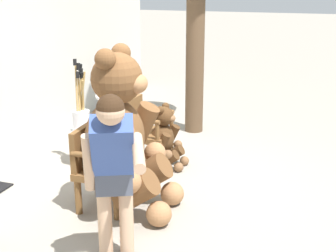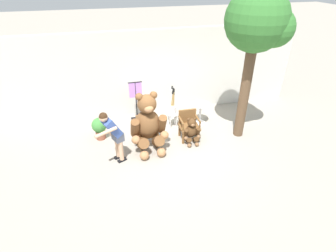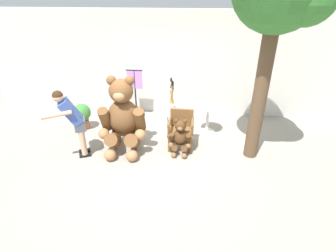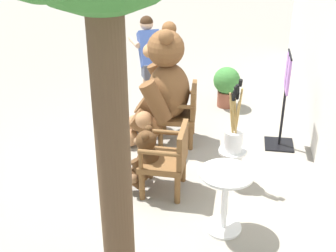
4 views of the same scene
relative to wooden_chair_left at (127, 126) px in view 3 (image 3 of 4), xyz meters
name	(u,v)px [view 3 (image 3 of 4)]	position (x,y,z in m)	size (l,w,h in m)	color
ground_plane	(151,156)	(0.62, -0.48, -0.46)	(60.00, 60.00, 0.00)	gray
back_wall	(163,64)	(0.62, 1.92, 0.94)	(10.00, 0.16, 2.80)	beige
wooden_chair_left	(127,126)	(0.00, 0.00, 0.00)	(0.58, 0.55, 0.86)	brown
wooden_chair_right	(181,128)	(1.25, 0.00, 0.00)	(0.57, 0.53, 0.86)	brown
teddy_bear_large	(123,116)	(0.01, -0.27, 0.37)	(1.02, 0.97, 1.70)	brown
teddy_bear_small	(180,137)	(1.24, -0.29, -0.06)	(0.49, 0.46, 0.82)	#4C3019
person_visitor	(73,118)	(-0.94, -0.62, 0.45)	(0.71, 0.69, 1.52)	black
white_stool	(171,117)	(0.96, 0.74, -0.11)	(0.34, 0.34, 0.46)	white
brush_bucket	(171,106)	(0.96, 0.74, 0.21)	(0.22, 0.22, 0.92)	white
round_side_table	(208,117)	(1.86, 0.69, -0.01)	(0.56, 0.56, 0.72)	white
potted_plant	(82,115)	(-1.30, 0.59, -0.07)	(0.44, 0.44, 0.68)	brown
clothing_display_stand	(135,93)	(-0.08, 1.40, 0.26)	(0.44, 0.40, 1.36)	black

